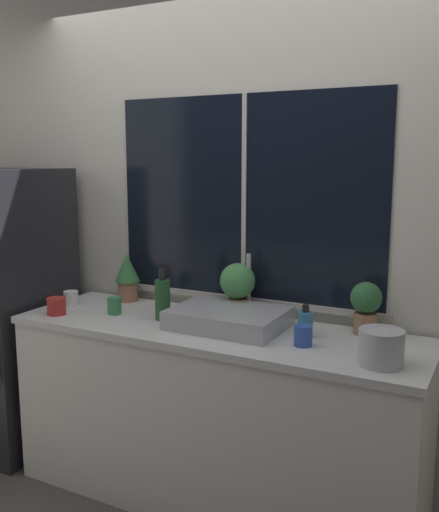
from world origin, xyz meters
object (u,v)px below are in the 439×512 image
soap_bottle (305,323)px  refrigerator (3,309)px  sink (229,318)px  mug_green (114,306)px  kettle (381,346)px  mug_red (56,306)px  potted_plant_right (366,305)px  potted_plant_left (127,275)px  bottle_tall (163,299)px  mug_white (71,298)px  mug_blue (303,336)px  potted_plant_center (238,284)px

soap_bottle → refrigerator: bearing=-176.9°
sink → soap_bottle: 0.38m
mug_green → kettle: 1.40m
mug_red → potted_plant_right: bearing=15.1°
refrigerator → potted_plant_right: 2.09m
refrigerator → kettle: bearing=-2.9°
potted_plant_left → mug_red: bearing=-110.9°
potted_plant_left → bottle_tall: size_ratio=1.03×
refrigerator → soap_bottle: size_ratio=11.06×
potted_plant_right → kettle: 0.41m
mug_white → mug_blue: 1.36m
refrigerator → bottle_tall: 1.12m
kettle → refrigerator: bearing=177.1°
refrigerator → mug_red: bearing=-14.1°
mug_blue → mug_white: bearing=177.4°
refrigerator → mug_blue: refrigerator is taller
potted_plant_left → potted_plant_right: (1.35, -0.00, -0.01)m
mug_white → sink: bearing=2.4°
refrigerator → kettle: (2.21, -0.11, 0.15)m
refrigerator → potted_plant_center: refrigerator is taller
refrigerator → bottle_tall: bearing=1.7°
potted_plant_center → kettle: 0.89m
potted_plant_center → bottle_tall: size_ratio=1.05×
sink → potted_plant_center: bearing=103.7°
potted_plant_center → mug_white: 0.94m
potted_plant_center → mug_blue: (0.46, -0.29, -0.12)m
potted_plant_center → mug_blue: size_ratio=3.04×
mug_green → potted_plant_center: bearing=23.9°
soap_bottle → bottle_tall: size_ratio=0.56×
potted_plant_left → sink: bearing=-14.6°
sink → kettle: (0.76, -0.18, 0.03)m
potted_plant_left → mug_red: potted_plant_left is taller
potted_plant_left → bottle_tall: potted_plant_left is taller
mug_red → mug_green: bearing=29.3°
potted_plant_right → mug_green: size_ratio=2.76×
potted_plant_left → mug_green: bearing=-67.7°
mug_green → mug_blue: size_ratio=0.98×
mug_green → mug_red: (-0.26, -0.15, -0.00)m
mug_green → kettle: (1.39, -0.12, 0.03)m
potted_plant_center → soap_bottle: 0.47m
bottle_tall → mug_green: bearing=-174.9°
potted_plant_center → refrigerator: bearing=-169.2°
potted_plant_left → potted_plant_center: (0.69, -0.00, 0.02)m
soap_bottle → bottle_tall: 0.73m
potted_plant_right → soap_bottle: 0.30m
potted_plant_right → mug_red: size_ratio=2.54×
bottle_tall → kettle: bearing=-7.3°
mug_green → mug_white: bearing=175.2°
mug_white → mug_blue: size_ratio=0.90×
mug_green → mug_blue: bearing=-1.9°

